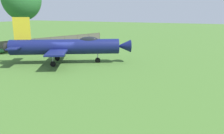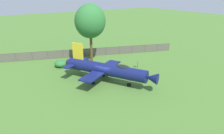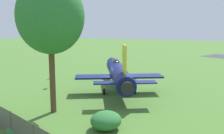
{
  "view_description": "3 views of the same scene",
  "coord_description": "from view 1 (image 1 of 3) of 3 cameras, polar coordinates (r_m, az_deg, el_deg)",
  "views": [
    {
      "loc": [
        -20.78,
        -15.3,
        5.77
      ],
      "look_at": [
        -4.99,
        -8.08,
        1.5
      ],
      "focal_mm": 36.17,
      "sensor_mm": 36.0,
      "label": 1
    },
    {
      "loc": [
        -13.93,
        -22.61,
        12.27
      ],
      "look_at": [
        0.41,
        -1.06,
        2.51
      ],
      "focal_mm": 32.56,
      "sensor_mm": 36.0,
      "label": 2
    },
    {
      "loc": [
        -10.17,
        23.76,
        6.77
      ],
      "look_at": [
        0.77,
        -0.09,
        2.5
      ],
      "focal_mm": 40.71,
      "sensor_mm": 36.0,
      "label": 3
    }
  ],
  "objects": [
    {
      "name": "ground_plane",
      "position": [
        26.45,
        -11.51,
        0.93
      ],
      "size": [
        200.0,
        200.0,
        0.0
      ],
      "primitive_type": "plane",
      "color": "#47722D"
    },
    {
      "name": "display_jet",
      "position": [
        26.05,
        -10.89,
        5.13
      ],
      "size": [
        9.36,
        13.06,
        5.2
      ],
      "rotation": [
        0.0,
        0.0,
        5.23
      ],
      "color": "#111951",
      "rests_on": "ground_plane"
    },
    {
      "name": "perimeter_fence",
      "position": [
        36.82,
        -24.78,
        4.9
      ],
      "size": [
        34.52,
        12.59,
        1.63
      ],
      "rotation": [
        0.0,
        0.0,
        9.08
      ],
      "color": "#4C4238",
      "rests_on": "ground_plane"
    },
    {
      "name": "shrub_near_fence",
      "position": [
        36.0,
        -26.27,
        3.65
      ],
      "size": [
        1.39,
        1.63,
        0.6
      ],
      "color": "#2D7033",
      "rests_on": "ground_plane"
    },
    {
      "name": "info_plaque",
      "position": [
        33.37,
        -6.54,
        5.26
      ],
      "size": [
        0.43,
        0.62,
        1.14
      ],
      "color": "#333333",
      "rests_on": "ground_plane"
    }
  ]
}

